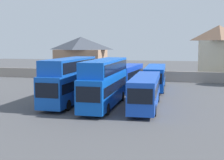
{
  "coord_description": "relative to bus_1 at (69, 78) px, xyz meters",
  "views": [
    {
      "loc": [
        8.85,
        -31.42,
        6.59
      ],
      "look_at": [
        0.0,
        3.0,
        2.44
      ],
      "focal_mm": 50.78,
      "sensor_mm": 36.0,
      "label": 1
    }
  ],
  "objects": [
    {
      "name": "bus_5",
      "position": [
        3.86,
        12.51,
        -0.85
      ],
      "size": [
        2.9,
        10.29,
        3.4
      ],
      "rotation": [
        0.0,
        0.0,
        -1.62
      ],
      "color": "blue",
      "rests_on": "ground"
    },
    {
      "name": "house_terrace_left",
      "position": [
        -9.78,
        30.57,
        1.24
      ],
      "size": [
        10.06,
        7.37,
        7.87
      ],
      "color": "#9E7A60",
      "rests_on": "ground"
    },
    {
      "name": "bus_6",
      "position": [
        7.8,
        13.12,
        -0.88
      ],
      "size": [
        3.34,
        12.0,
        3.32
      ],
      "rotation": [
        0.0,
        0.0,
        -1.5
      ],
      "color": "blue",
      "rests_on": "ground"
    },
    {
      "name": "bus_2",
      "position": [
        4.19,
        -0.66,
        -0.03
      ],
      "size": [
        2.86,
        11.89,
        4.89
      ],
      "rotation": [
        0.0,
        0.0,
        -1.54
      ],
      "color": "blue",
      "rests_on": "ground"
    },
    {
      "name": "house_terrace_centre",
      "position": [
        17.44,
        30.25,
        2.26
      ],
      "size": [
        7.47,
        7.71,
        9.9
      ],
      "color": "beige",
      "rests_on": "ground"
    },
    {
      "name": "depot_boundary_wall",
      "position": [
        4.12,
        22.82,
        -1.89
      ],
      "size": [
        56.0,
        0.5,
        1.8
      ],
      "primitive_type": "cube",
      "color": "gray",
      "rests_on": "ground"
    },
    {
      "name": "bus_1",
      "position": [
        0.0,
        0.0,
        0.0
      ],
      "size": [
        2.75,
        11.19,
        4.95
      ],
      "rotation": [
        0.0,
        0.0,
        -1.56
      ],
      "color": "blue",
      "rests_on": "ground"
    },
    {
      "name": "ground",
      "position": [
        4.12,
        17.54,
        -2.79
      ],
      "size": [
        140.0,
        140.0,
        0.0
      ],
      "primitive_type": "plane",
      "color": "#4C4C4F"
    },
    {
      "name": "bus_3",
      "position": [
        8.37,
        -0.31,
        -0.91
      ],
      "size": [
        3.16,
        11.61,
        3.27
      ],
      "rotation": [
        0.0,
        0.0,
        -1.51
      ],
      "color": "blue",
      "rests_on": "ground"
    },
    {
      "name": "bus_4",
      "position": [
        -0.52,
        12.48,
        -0.92
      ],
      "size": [
        3.13,
        10.98,
        3.27
      ],
      "rotation": [
        0.0,
        0.0,
        -1.51
      ],
      "color": "blue",
      "rests_on": "ground"
    }
  ]
}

